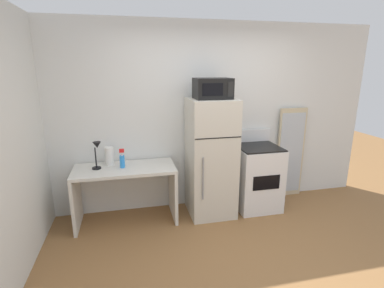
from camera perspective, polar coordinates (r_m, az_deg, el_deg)
The scene contains 10 objects.
ground_plane at distance 3.23m, azimuth 11.29°, elevation -23.60°, with size 12.00×12.00×0.00m, color olive.
wall_back_white at distance 4.19m, azimuth 2.78°, elevation 5.34°, with size 5.00×0.10×2.60m, color silver.
desk at distance 3.91m, azimuth -12.91°, elevation -7.51°, with size 1.28×0.59×0.75m.
desk_lamp at distance 3.79m, azimuth -18.17°, elevation -1.26°, with size 0.14×0.12×0.35m.
spray_bottle at distance 3.80m, azimuth -13.53°, elevation -3.10°, with size 0.06×0.06×0.25m.
paper_towel_roll at distance 3.94m, azimuth -15.88°, elevation -2.30°, with size 0.11×0.11×0.24m, color white.
refrigerator at distance 3.95m, azimuth 3.72°, elevation -2.75°, with size 0.60×0.64×1.60m.
microwave at distance 3.75m, azimuth 4.06°, elevation 10.81°, with size 0.46×0.35×0.26m.
oven_range at distance 4.31m, azimuth 12.53°, elevation -6.25°, with size 0.60×0.61×1.10m.
leaning_mirror at distance 4.76m, azimuth 18.73°, elevation -1.69°, with size 0.44×0.03×1.40m.
Camera 1 is at (-1.11, -2.28, 2.00)m, focal length 27.20 mm.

